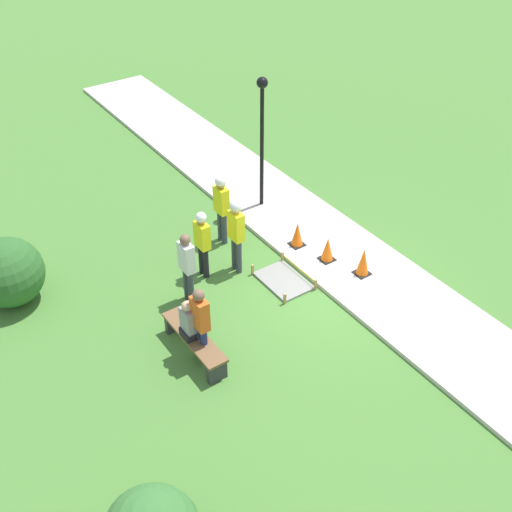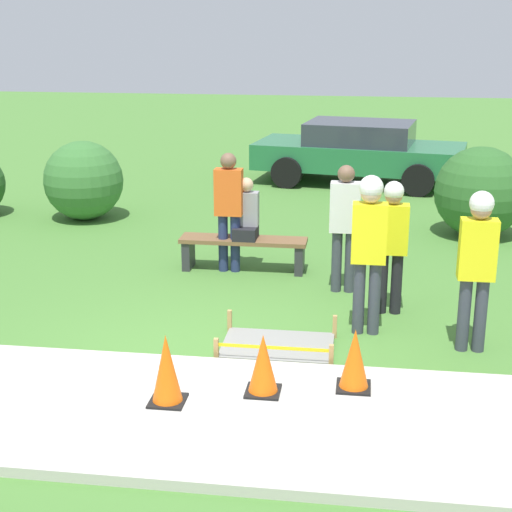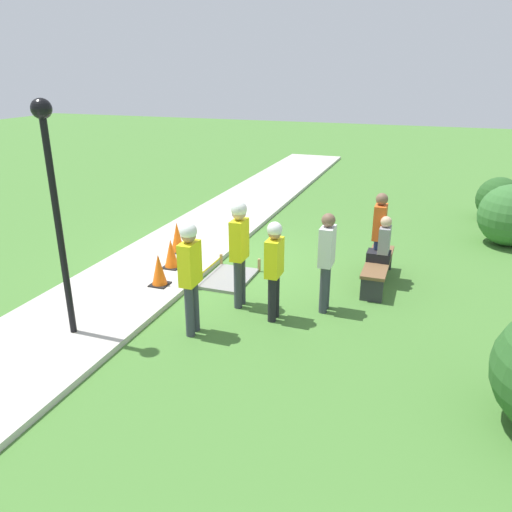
# 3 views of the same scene
# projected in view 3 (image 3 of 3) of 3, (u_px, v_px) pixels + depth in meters

# --- Properties ---
(ground_plane) EXTENTS (60.00, 60.00, 0.00)m
(ground_plane) POSITION_uv_depth(u_px,v_px,m) (222.00, 261.00, 10.95)
(ground_plane) COLOR #477A33
(sidewalk) EXTENTS (28.00, 2.35, 0.10)m
(sidewalk) POSITION_uv_depth(u_px,v_px,m) (175.00, 253.00, 11.31)
(sidewalk) COLOR #BCB7AD
(sidewalk) RESTS_ON ground_plane
(wet_concrete_patch) EXTENTS (1.30, 0.91, 0.28)m
(wet_concrete_patch) POSITION_uv_depth(u_px,v_px,m) (229.00, 278.00, 9.96)
(wet_concrete_patch) COLOR gray
(wet_concrete_patch) RESTS_ON ground_plane
(traffic_cone_near_patch) EXTENTS (0.34, 0.34, 0.69)m
(traffic_cone_near_patch) POSITION_uv_depth(u_px,v_px,m) (177.00, 237.00, 11.09)
(traffic_cone_near_patch) COLOR black
(traffic_cone_near_patch) RESTS_ON sidewalk
(traffic_cone_far_patch) EXTENTS (0.34, 0.34, 0.61)m
(traffic_cone_far_patch) POSITION_uv_depth(u_px,v_px,m) (171.00, 254.00, 10.23)
(traffic_cone_far_patch) COLOR black
(traffic_cone_far_patch) RESTS_ON sidewalk
(traffic_cone_sidewalk_edge) EXTENTS (0.34, 0.34, 0.62)m
(traffic_cone_sidewalk_edge) POSITION_uv_depth(u_px,v_px,m) (159.00, 270.00, 9.39)
(traffic_cone_sidewalk_edge) COLOR black
(traffic_cone_sidewalk_edge) RESTS_ON sidewalk
(park_bench) EXTENTS (1.87, 0.44, 0.49)m
(park_bench) POSITION_uv_depth(u_px,v_px,m) (378.00, 267.00, 9.70)
(park_bench) COLOR #2D2D33
(park_bench) RESTS_ON ground_plane
(person_seated_on_bench) EXTENTS (0.36, 0.44, 0.89)m
(person_seated_on_bench) POSITION_uv_depth(u_px,v_px,m) (382.00, 244.00, 9.48)
(person_seated_on_bench) COLOR black
(person_seated_on_bench) RESTS_ON park_bench
(worker_supervisor) EXTENTS (0.40, 0.27, 1.84)m
(worker_supervisor) POSITION_uv_depth(u_px,v_px,m) (190.00, 269.00, 7.60)
(worker_supervisor) COLOR #383D47
(worker_supervisor) RESTS_ON ground_plane
(worker_assistant) EXTENTS (0.40, 0.25, 1.70)m
(worker_assistant) POSITION_uv_depth(u_px,v_px,m) (274.00, 263.00, 8.08)
(worker_assistant) COLOR black
(worker_assistant) RESTS_ON ground_plane
(worker_trainee) EXTENTS (0.40, 0.28, 1.91)m
(worker_trainee) POSITION_uv_depth(u_px,v_px,m) (239.00, 244.00, 8.50)
(worker_trainee) COLOR #383D47
(worker_trainee) RESTS_ON ground_plane
(bystander_in_orange_shirt) EXTENTS (0.40, 0.23, 1.76)m
(bystander_in_orange_shirt) POSITION_uv_depth(u_px,v_px,m) (379.00, 231.00, 9.67)
(bystander_in_orange_shirt) COLOR navy
(bystander_in_orange_shirt) RESTS_ON ground_plane
(bystander_in_gray_shirt) EXTENTS (0.40, 0.23, 1.75)m
(bystander_in_gray_shirt) POSITION_uv_depth(u_px,v_px,m) (326.00, 257.00, 8.39)
(bystander_in_gray_shirt) COLOR #383D47
(bystander_in_gray_shirt) RESTS_ON ground_plane
(lamppost_near) EXTENTS (0.28, 0.28, 3.51)m
(lamppost_near) POSITION_uv_depth(u_px,v_px,m) (53.00, 185.00, 7.00)
(lamppost_near) COLOR black
(lamppost_near) RESTS_ON sidewalk
(shrub_rounded_mid) EXTENTS (1.45, 1.45, 1.45)m
(shrub_rounded_mid) POSITION_uv_depth(u_px,v_px,m) (510.00, 215.00, 11.72)
(shrub_rounded_mid) COLOR #387033
(shrub_rounded_mid) RESTS_ON ground_plane
(shrub_rounded_far) EXTENTS (1.20, 1.20, 1.20)m
(shrub_rounded_far) POSITION_uv_depth(u_px,v_px,m) (499.00, 199.00, 13.68)
(shrub_rounded_far) COLOR #285623
(shrub_rounded_far) RESTS_ON ground_plane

